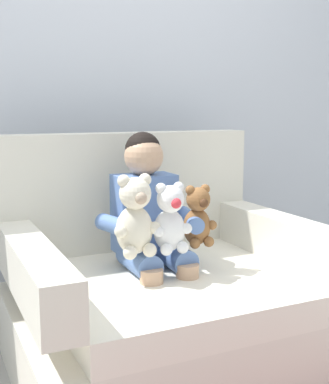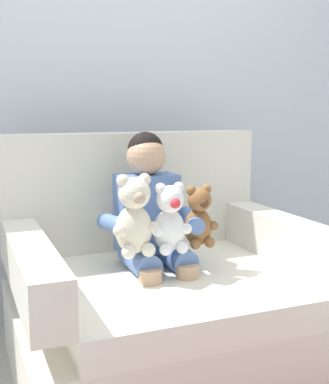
# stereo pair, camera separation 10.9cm
# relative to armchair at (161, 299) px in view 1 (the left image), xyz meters

# --- Properties ---
(ground_plane) EXTENTS (8.00, 8.00, 0.00)m
(ground_plane) POSITION_rel_armchair_xyz_m (0.00, -0.05, -0.31)
(ground_plane) COLOR #ADA89E
(back_wall) EXTENTS (6.00, 0.10, 2.60)m
(back_wall) POSITION_rel_armchair_xyz_m (0.00, 0.76, 0.99)
(back_wall) COLOR silver
(back_wall) RESTS_ON ground
(armchair) EXTENTS (1.26, 1.03, 1.01)m
(armchair) POSITION_rel_armchair_xyz_m (0.00, 0.00, 0.00)
(armchair) COLOR silver
(armchair) RESTS_ON ground
(seated_child) EXTENTS (0.45, 0.39, 0.82)m
(seated_child) POSITION_rel_armchair_xyz_m (-0.03, 0.04, 0.35)
(seated_child) COLOR #597AB7
(seated_child) RESTS_ON armchair
(plush_brown) EXTENTS (0.15, 0.13, 0.26)m
(plush_brown) POSITION_rel_armchair_xyz_m (0.13, -0.09, 0.37)
(plush_brown) COLOR brown
(plush_brown) RESTS_ON armchair
(plush_white) EXTENTS (0.17, 0.14, 0.28)m
(plush_white) POSITION_rel_armchair_xyz_m (-0.02, -0.12, 0.38)
(plush_white) COLOR white
(plush_white) RESTS_ON armchair
(plush_cream) EXTENTS (0.19, 0.16, 0.32)m
(plush_cream) POSITION_rel_armchair_xyz_m (-0.16, -0.11, 0.40)
(plush_cream) COLOR silver
(plush_cream) RESTS_ON armchair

